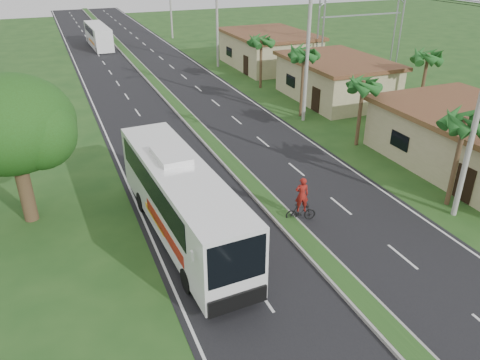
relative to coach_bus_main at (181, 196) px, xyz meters
name	(u,v)px	position (x,y,z in m)	size (l,w,h in m)	color
ground	(337,276)	(5.20, -5.51, -2.18)	(180.00, 180.00, 0.00)	#1E4619
road_asphalt	(195,126)	(5.20, 14.49, -2.17)	(14.00, 160.00, 0.02)	black
median_strip	(195,125)	(5.20, 14.49, -2.08)	(1.20, 160.00, 0.18)	gray
lane_edge_left	(108,138)	(-1.50, 14.49, -2.18)	(0.12, 160.00, 0.01)	silver
lane_edge_right	(272,115)	(11.90, 14.49, -2.18)	(0.12, 160.00, 0.01)	silver
shop_near	(478,141)	(19.20, 0.49, -0.40)	(8.60, 12.60, 3.52)	tan
shop_mid	(336,79)	(19.20, 16.49, -0.33)	(7.60, 10.60, 3.67)	tan
shop_far	(269,49)	(19.20, 30.49, -0.25)	(8.60, 11.60, 3.82)	tan
palm_verge_a	(465,122)	(14.20, -2.51, 2.56)	(2.40, 2.40, 5.45)	#473321
palm_verge_b	(363,84)	(14.60, 6.49, 2.17)	(2.40, 2.40, 5.05)	#473321
palm_verge_c	(304,53)	(14.00, 13.49, 2.94)	(2.40, 2.40, 5.85)	#473321
palm_verge_d	(261,41)	(14.50, 22.49, 2.37)	(2.40, 2.40, 5.25)	#473321
palm_behind_shop	(428,57)	(22.70, 9.49, 2.75)	(2.40, 2.40, 5.65)	#473321
shade_tree	(8,128)	(-6.91, 4.51, 2.85)	(6.30, 6.00, 7.54)	#473321
utility_pole_a	(478,111)	(13.70, -3.51, 3.49)	(1.60, 0.28, 11.00)	gray
utility_pole_b	(308,41)	(13.67, 12.49, 4.07)	(3.20, 0.28, 12.00)	gray
utility_pole_c	(217,15)	(13.70, 32.49, 3.49)	(1.60, 0.28, 11.00)	gray
utility_pole_d	(170,0)	(13.70, 52.49, 3.24)	(1.60, 0.28, 10.50)	gray
billboard_lattice	(363,7)	(27.20, 24.49, 4.64)	(10.18, 1.18, 12.07)	gray
coach_bus_main	(181,196)	(0.00, 0.00, 0.00)	(3.19, 12.40, 3.97)	white
coach_bus_far	(98,35)	(2.57, 49.46, -0.51)	(2.50, 10.21, 2.96)	white
motorcyclist	(301,204)	(5.97, -0.92, -1.23)	(1.61, 0.83, 2.43)	black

